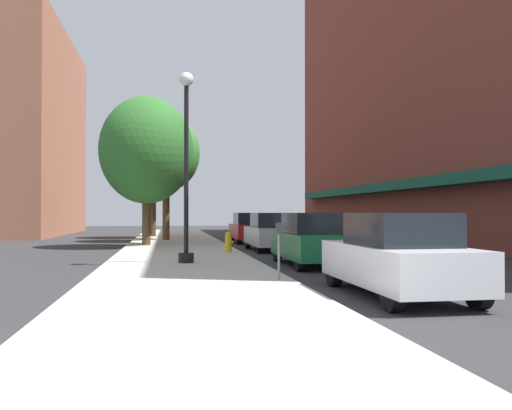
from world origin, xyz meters
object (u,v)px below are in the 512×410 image
tree_near (166,153)px  tree_far (147,150)px  parking_meter_near (279,244)px  tree_mid (153,167)px  car_white (397,256)px  car_red (249,228)px  car_silver (271,232)px  lamppost (186,163)px  fire_hydrant (228,242)px  car_green (312,240)px

tree_near → tree_far: 5.07m
parking_meter_near → tree_mid: (-3.47, 23.74, 3.74)m
car_white → car_red: 19.49m
car_silver → tree_far: bearing=149.6°
lamppost → car_red: (3.92, 12.79, -2.39)m
tree_far → car_red: (5.48, 3.31, -3.84)m
fire_hydrant → car_white: car_white is taller
parking_meter_near → tree_mid: bearing=98.3°
fire_hydrant → car_silver: (2.14, 2.29, 0.29)m
tree_mid → car_white: size_ratio=1.60×
parking_meter_near → tree_far: (-3.53, 14.06, 3.70)m
car_green → car_red: bearing=88.9°
lamppost → car_red: bearing=73.0°
car_white → fire_hydrant: bearing=101.7°
car_red → tree_far: bearing=-149.2°
parking_meter_near → car_green: 4.65m
tree_far → tree_near: bearing=79.6°
fire_hydrant → car_white: size_ratio=0.18×
fire_hydrant → tree_mid: tree_mid is taller
car_silver → car_green: bearing=-91.2°
car_silver → car_red: bearing=88.8°
lamppost → tree_near: size_ratio=0.82×
fire_hydrant → car_white: bearing=-78.8°
parking_meter_near → car_silver: car_silver is taller
fire_hydrant → car_green: 4.98m
car_green → parking_meter_near: bearing=-115.9°
car_red → car_white: bearing=-90.3°
car_green → car_red: 13.15m
lamppost → tree_near: 14.58m
tree_near → car_green: 16.07m
parking_meter_near → tree_near: 19.64m
tree_mid → car_red: size_ratio=1.60×
fire_hydrant → car_red: size_ratio=0.18×
tree_mid → car_red: tree_mid is taller
lamppost → car_red: lamppost is taller
tree_near → car_white: 22.05m
tree_mid → car_green: 20.63m
lamppost → car_silver: (3.92, 6.42, -2.39)m
fire_hydrant → tree_mid: size_ratio=0.11×
car_white → parking_meter_near: bearing=133.2°
parking_meter_near → tree_near: (-2.61, 19.03, 4.11)m
fire_hydrant → parking_meter_near: parking_meter_near is taller
lamppost → parking_meter_near: bearing=-66.8°
fire_hydrant → parking_meter_near: 8.72m
tree_mid → car_green: bearing=-74.5°
lamppost → tree_mid: (-1.51, 19.15, 1.48)m
tree_mid → fire_hydrant: bearing=-77.7°
car_white → car_silver: (0.00, 13.12, 0.00)m
tree_near → tree_mid: 4.80m
parking_meter_near → tree_near: bearing=97.8°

